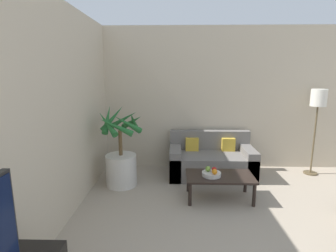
# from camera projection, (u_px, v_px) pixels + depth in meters

# --- Properties ---
(wall_back) EXTENTS (8.19, 0.06, 2.70)m
(wall_back) POSITION_uv_depth(u_px,v_px,m) (277.00, 99.00, 5.01)
(wall_back) COLOR beige
(wall_back) RESTS_ON ground_plane
(wall_left) EXTENTS (0.06, 7.71, 2.70)m
(wall_left) POSITION_uv_depth(u_px,v_px,m) (1.00, 136.00, 2.07)
(wall_left) COLOR beige
(wall_left) RESTS_ON ground_plane
(potted_palm) EXTENTS (0.77, 0.77, 1.34)m
(potted_palm) POSITION_uv_depth(u_px,v_px,m) (121.00, 158.00, 4.29)
(potted_palm) COLOR beige
(potted_palm) RESTS_ON ground_plane
(sofa_loveseat) EXTENTS (1.50, 0.81, 0.77)m
(sofa_loveseat) POSITION_uv_depth(u_px,v_px,m) (211.00, 161.00, 4.78)
(sofa_loveseat) COLOR slate
(sofa_loveseat) RESTS_ON ground_plane
(floor_lamp) EXTENTS (0.27, 0.27, 1.57)m
(floor_lamp) POSITION_uv_depth(u_px,v_px,m) (318.00, 104.00, 4.63)
(floor_lamp) COLOR brown
(floor_lamp) RESTS_ON ground_plane
(coffee_table) EXTENTS (0.98, 0.55, 0.36)m
(coffee_table) POSITION_uv_depth(u_px,v_px,m) (220.00, 178.00, 3.86)
(coffee_table) COLOR black
(coffee_table) RESTS_ON ground_plane
(fruit_bowl) EXTENTS (0.28, 0.28, 0.06)m
(fruit_bowl) POSITION_uv_depth(u_px,v_px,m) (211.00, 174.00, 3.82)
(fruit_bowl) COLOR beige
(fruit_bowl) RESTS_ON coffee_table
(apple_red) EXTENTS (0.07, 0.07, 0.07)m
(apple_red) POSITION_uv_depth(u_px,v_px,m) (214.00, 169.00, 3.82)
(apple_red) COLOR red
(apple_red) RESTS_ON fruit_bowl
(apple_green) EXTENTS (0.08, 0.08, 0.08)m
(apple_green) POSITION_uv_depth(u_px,v_px,m) (208.00, 169.00, 3.83)
(apple_green) COLOR olive
(apple_green) RESTS_ON fruit_bowl
(orange_fruit) EXTENTS (0.08, 0.08, 0.08)m
(orange_fruit) POSITION_uv_depth(u_px,v_px,m) (215.00, 172.00, 3.72)
(orange_fruit) COLOR orange
(orange_fruit) RESTS_ON fruit_bowl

